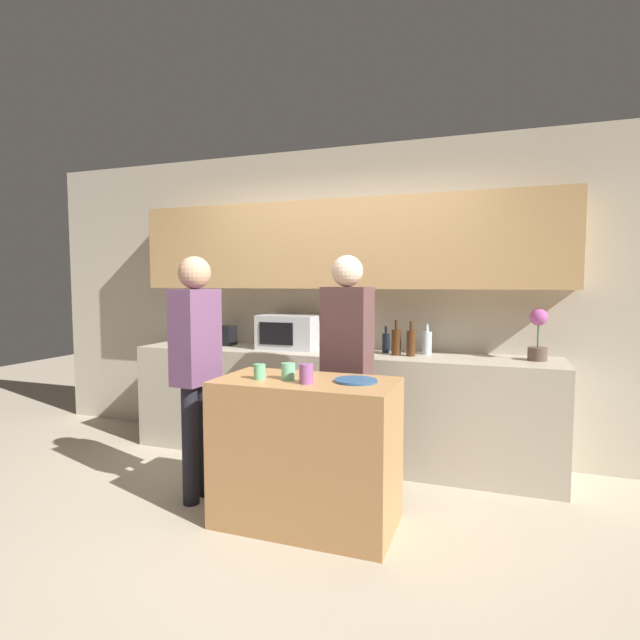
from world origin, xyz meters
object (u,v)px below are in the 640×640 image
object	(u,v)px
bottle_2	(396,342)
person_center	(347,352)
bottle_0	(366,340)
plate_on_island	(356,381)
cup_2	(260,372)
person_left	(196,356)
bottle_1	(386,342)
cup_0	(288,371)
potted_plant	(538,334)
bottle_3	(411,343)
toaster	(221,335)
microwave	(290,332)
cup_1	(306,374)
bottle_4	(427,342)

from	to	relation	value
bottle_2	person_center	world-z (taller)	person_center
bottle_0	plate_on_island	distance (m)	1.13
person_center	bottle_0	bearing A→B (deg)	-79.34
cup_2	person_left	distance (m)	0.57
cup_2	person_left	xyz separation A→B (m)	(-0.55, 0.15, 0.05)
bottle_1	person_left	size ratio (longest dim) A/B	0.13
cup_0	potted_plant	bearing A→B (deg)	40.45
potted_plant	bottle_0	distance (m)	1.31
bottle_3	person_left	size ratio (longest dim) A/B	0.17
toaster	bottle_0	distance (m)	1.44
toaster	cup_2	distance (m)	1.71
microwave	cup_1	bearing A→B (deg)	-63.18
bottle_0	cup_0	distance (m)	1.19
bottle_3	cup_0	distance (m)	1.30
potted_plant	bottle_4	bearing A→B (deg)	176.43
microwave	person_center	xyz separation A→B (m)	(0.73, -0.69, -0.05)
bottle_4	cup_2	xyz separation A→B (m)	(-0.83, -1.38, -0.06)
cup_2	person_center	world-z (taller)	person_center
bottle_4	bottle_2	bearing A→B (deg)	-148.67
potted_plant	bottle_4	size ratio (longest dim) A/B	1.52
bottle_2	plate_on_island	bearing A→B (deg)	-91.21
potted_plant	person_left	bearing A→B (deg)	-151.97
bottle_0	toaster	bearing A→B (deg)	175.95
toaster	cup_1	xyz separation A→B (m)	(1.39, -1.35, -0.04)
bottle_3	cup_0	world-z (taller)	bottle_3
plate_on_island	cup_1	size ratio (longest dim) A/B	2.22
toaster	bottle_4	xyz separation A→B (m)	(1.90, 0.05, 0.01)
bottle_2	cup_2	distance (m)	1.38
potted_plant	bottle_1	xyz separation A→B (m)	(-1.17, 0.03, -0.11)
microwave	cup_1	size ratio (longest dim) A/B	4.44
person_center	bottle_4	bearing A→B (deg)	-112.12
toaster	bottle_0	world-z (taller)	bottle_0
bottle_2	cup_0	distance (m)	1.27
bottle_3	bottle_2	bearing A→B (deg)	174.90
bottle_1	cup_1	size ratio (longest dim) A/B	1.90
microwave	cup_0	size ratio (longest dim) A/B	5.11
cup_0	cup_2	distance (m)	0.18
toaster	bottle_1	world-z (taller)	bottle_1
bottle_1	person_left	bearing A→B (deg)	-130.88
person_center	bottle_2	bearing A→B (deg)	-101.55
bottle_4	person_left	size ratio (longest dim) A/B	0.15
bottle_0	person_center	world-z (taller)	person_center
bottle_0	bottle_1	xyz separation A→B (m)	(0.13, 0.13, -0.03)
bottle_2	bottle_4	size ratio (longest dim) A/B	1.10
microwave	cup_1	xyz separation A→B (m)	(0.68, -1.35, -0.10)
microwave	bottle_3	world-z (taller)	microwave
bottle_2	cup_0	bearing A→B (deg)	-110.17
cup_2	person_left	world-z (taller)	person_left
plate_on_island	cup_1	xyz separation A→B (m)	(-0.26, -0.15, 0.05)
microwave	bottle_3	distance (m)	1.09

